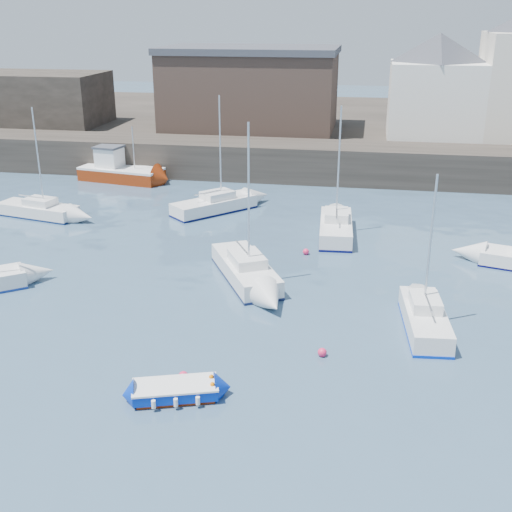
% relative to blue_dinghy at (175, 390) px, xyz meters
% --- Properties ---
extents(water, '(220.00, 220.00, 0.00)m').
position_rel_blue_dinghy_xyz_m(water, '(1.06, -0.74, -0.33)').
color(water, '#2D4760').
rests_on(water, ground).
extents(quay_wall, '(90.00, 5.00, 3.00)m').
position_rel_blue_dinghy_xyz_m(quay_wall, '(1.06, 34.26, 1.17)').
color(quay_wall, '#28231E').
rests_on(quay_wall, ground).
extents(land_strip, '(90.00, 32.00, 2.80)m').
position_rel_blue_dinghy_xyz_m(land_strip, '(1.06, 52.26, 1.07)').
color(land_strip, '#28231E').
rests_on(land_strip, ground).
extents(bldg_east_d, '(11.14, 11.14, 8.95)m').
position_rel_blue_dinghy_xyz_m(bldg_east_d, '(12.06, 40.76, 7.03)').
color(bldg_east_d, white).
rests_on(bldg_east_d, land_strip).
extents(warehouse, '(16.40, 10.40, 7.60)m').
position_rel_blue_dinghy_xyz_m(warehouse, '(-4.94, 42.26, 6.28)').
color(warehouse, '#3D2D26').
rests_on(warehouse, land_strip).
extents(bldg_west, '(14.00, 8.00, 5.00)m').
position_rel_blue_dinghy_xyz_m(bldg_west, '(-26.94, 41.26, 4.97)').
color(bldg_west, '#353028').
rests_on(bldg_west, land_strip).
extents(blue_dinghy, '(3.41, 2.26, 0.60)m').
position_rel_blue_dinghy_xyz_m(blue_dinghy, '(0.00, 0.00, 0.00)').
color(blue_dinghy, maroon).
rests_on(blue_dinghy, ground).
extents(fishing_boat, '(7.41, 3.85, 4.67)m').
position_rel_blue_dinghy_xyz_m(fishing_boat, '(-14.20, 30.81, 0.57)').
color(fishing_boat, maroon).
rests_on(fishing_boat, ground).
extents(sailboat_b, '(4.94, 6.81, 8.48)m').
position_rel_blue_dinghy_xyz_m(sailboat_b, '(0.42, 11.64, 0.22)').
color(sailboat_b, white).
rests_on(sailboat_b, ground).
extents(sailboat_c, '(2.15, 5.49, 7.06)m').
position_rel_blue_dinghy_xyz_m(sailboat_c, '(9.49, 7.32, 0.21)').
color(sailboat_c, white).
rests_on(sailboat_c, ground).
extents(sailboat_e, '(6.16, 3.10, 7.59)m').
position_rel_blue_dinghy_xyz_m(sailboat_e, '(-15.99, 20.10, 0.16)').
color(sailboat_e, white).
rests_on(sailboat_e, ground).
extents(sailboat_f, '(2.36, 6.36, 8.14)m').
position_rel_blue_dinghy_xyz_m(sailboat_f, '(4.77, 19.65, 0.24)').
color(sailboat_f, white).
rests_on(sailboat_f, ground).
extents(sailboat_h, '(5.77, 6.05, 8.15)m').
position_rel_blue_dinghy_xyz_m(sailboat_h, '(-4.10, 23.37, 0.20)').
color(sailboat_h, white).
rests_on(sailboat_h, ground).
extents(buoy_near, '(0.39, 0.39, 0.39)m').
position_rel_blue_dinghy_xyz_m(buoy_near, '(-0.06, 1.26, -0.33)').
color(buoy_near, '#F22558').
rests_on(buoy_near, ground).
extents(buoy_mid, '(0.38, 0.38, 0.38)m').
position_rel_blue_dinghy_xyz_m(buoy_mid, '(5.14, 4.07, -0.33)').
color(buoy_mid, '#F22558').
rests_on(buoy_mid, ground).
extents(buoy_far, '(0.37, 0.37, 0.37)m').
position_rel_blue_dinghy_xyz_m(buoy_far, '(3.24, 15.90, -0.33)').
color(buoy_far, '#F22558').
rests_on(buoy_far, ground).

